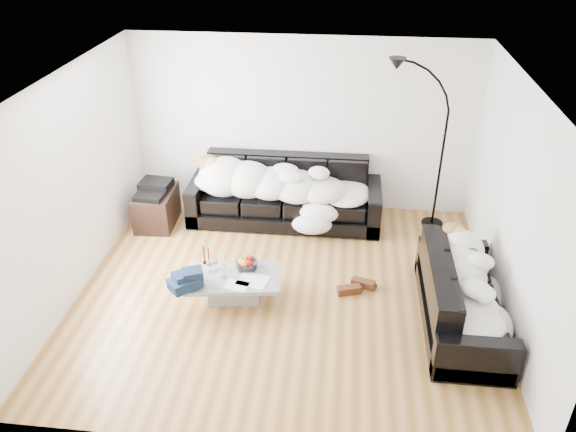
# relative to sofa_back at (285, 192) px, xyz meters

# --- Properties ---
(ground) EXTENTS (5.00, 5.00, 0.00)m
(ground) POSITION_rel_sofa_back_xyz_m (0.21, -1.74, -0.46)
(ground) COLOR brown
(ground) RESTS_ON ground
(wall_back) EXTENTS (5.00, 0.02, 2.60)m
(wall_back) POSITION_rel_sofa_back_xyz_m (0.21, 0.51, 0.84)
(wall_back) COLOR silver
(wall_back) RESTS_ON ground
(wall_left) EXTENTS (0.02, 4.50, 2.60)m
(wall_left) POSITION_rel_sofa_back_xyz_m (-2.29, -1.74, 0.84)
(wall_left) COLOR silver
(wall_left) RESTS_ON ground
(wall_right) EXTENTS (0.02, 4.50, 2.60)m
(wall_right) POSITION_rel_sofa_back_xyz_m (2.71, -1.74, 0.84)
(wall_right) COLOR silver
(wall_right) RESTS_ON ground
(ceiling) EXTENTS (5.00, 5.00, 0.00)m
(ceiling) POSITION_rel_sofa_back_xyz_m (0.21, -1.74, 2.14)
(ceiling) COLOR white
(ceiling) RESTS_ON ground
(sofa_back) EXTENTS (2.79, 0.96, 0.91)m
(sofa_back) POSITION_rel_sofa_back_xyz_m (0.00, 0.00, 0.00)
(sofa_back) COLOR black
(sofa_back) RESTS_ON ground
(sofa_right) EXTENTS (0.84, 1.96, 0.79)m
(sofa_right) POSITION_rel_sofa_back_xyz_m (2.24, -2.08, -0.06)
(sofa_right) COLOR black
(sofa_right) RESTS_ON ground
(sleeper_back) EXTENTS (2.36, 0.81, 0.47)m
(sleeper_back) POSITION_rel_sofa_back_xyz_m (0.00, -0.05, 0.20)
(sleeper_back) COLOR white
(sleeper_back) RESTS_ON sofa_back
(sleeper_right) EXTENTS (0.71, 1.68, 0.41)m
(sleeper_right) POSITION_rel_sofa_back_xyz_m (2.24, -2.08, 0.17)
(sleeper_right) COLOR white
(sleeper_right) RESTS_ON sofa_right
(teal_cushion) EXTENTS (0.42, 0.38, 0.20)m
(teal_cushion) POSITION_rel_sofa_back_xyz_m (2.18, -1.47, 0.26)
(teal_cushion) COLOR #0B4D44
(teal_cushion) RESTS_ON sofa_right
(coffee_table) EXTENTS (1.17, 0.78, 0.32)m
(coffee_table) POSITION_rel_sofa_back_xyz_m (-0.39, -1.93, -0.30)
(coffee_table) COLOR #939699
(coffee_table) RESTS_ON ground
(fruit_bowl) EXTENTS (0.30, 0.30, 0.16)m
(fruit_bowl) POSITION_rel_sofa_back_xyz_m (-0.26, -1.74, -0.06)
(fruit_bowl) COLOR white
(fruit_bowl) RESTS_ON coffee_table
(wine_glass_a) EXTENTS (0.09, 0.09, 0.18)m
(wine_glass_a) POSITION_rel_sofa_back_xyz_m (-0.62, -1.83, -0.05)
(wine_glass_a) COLOR white
(wine_glass_a) RESTS_ON coffee_table
(wine_glass_b) EXTENTS (0.10, 0.10, 0.19)m
(wine_glass_b) POSITION_rel_sofa_back_xyz_m (-0.68, -1.88, -0.05)
(wine_glass_b) COLOR white
(wine_glass_b) RESTS_ON coffee_table
(wine_glass_c) EXTENTS (0.09, 0.09, 0.18)m
(wine_glass_c) POSITION_rel_sofa_back_xyz_m (-0.50, -1.96, -0.05)
(wine_glass_c) COLOR white
(wine_glass_c) RESTS_ON coffee_table
(candle_left) EXTENTS (0.05, 0.05, 0.25)m
(candle_left) POSITION_rel_sofa_back_xyz_m (-0.79, -1.70, -0.01)
(candle_left) COLOR maroon
(candle_left) RESTS_ON coffee_table
(candle_right) EXTENTS (0.05, 0.05, 0.24)m
(candle_right) POSITION_rel_sofa_back_xyz_m (-0.73, -1.72, -0.02)
(candle_right) COLOR maroon
(candle_right) RESTS_ON coffee_table
(newspaper_a) EXTENTS (0.40, 0.34, 0.01)m
(newspaper_a) POSITION_rel_sofa_back_xyz_m (-0.15, -1.99, -0.13)
(newspaper_a) COLOR silver
(newspaper_a) RESTS_ON coffee_table
(newspaper_b) EXTENTS (0.31, 0.24, 0.01)m
(newspaper_b) POSITION_rel_sofa_back_xyz_m (-0.32, -2.10, -0.13)
(newspaper_b) COLOR silver
(newspaper_b) RESTS_ON coffee_table
(navy_jacket) EXTENTS (0.45, 0.41, 0.19)m
(navy_jacket) POSITION_rel_sofa_back_xyz_m (-0.85, -2.18, 0.04)
(navy_jacket) COLOR black
(navy_jacket) RESTS_ON coffee_table
(shoes) EXTENTS (0.53, 0.41, 0.11)m
(shoes) POSITION_rel_sofa_back_xyz_m (1.07, -1.62, -0.40)
(shoes) COLOR #472311
(shoes) RESTS_ON ground
(av_cabinet) EXTENTS (0.55, 0.78, 0.52)m
(av_cabinet) POSITION_rel_sofa_back_xyz_m (-1.85, -0.32, -0.19)
(av_cabinet) COLOR black
(av_cabinet) RESTS_ON ground
(stereo) EXTENTS (0.47, 0.37, 0.13)m
(stereo) POSITION_rel_sofa_back_xyz_m (-1.85, -0.32, 0.13)
(stereo) COLOR black
(stereo) RESTS_ON av_cabinet
(floor_lamp) EXTENTS (0.80, 0.37, 2.14)m
(floor_lamp) POSITION_rel_sofa_back_xyz_m (2.18, 0.11, 0.61)
(floor_lamp) COLOR black
(floor_lamp) RESTS_ON ground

